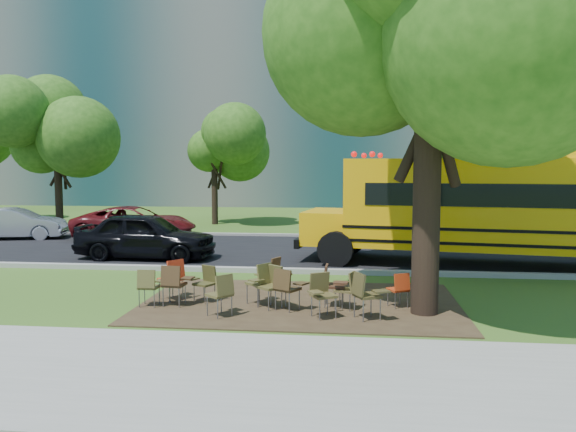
# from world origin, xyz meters

# --- Properties ---
(ground) EXTENTS (160.00, 160.00, 0.00)m
(ground) POSITION_xyz_m (0.00, 0.00, 0.00)
(ground) COLOR #314D18
(ground) RESTS_ON ground
(sidewalk) EXTENTS (60.00, 4.00, 0.04)m
(sidewalk) POSITION_xyz_m (0.00, -5.00, 0.02)
(sidewalk) COLOR gray
(sidewalk) RESTS_ON ground
(dirt_patch) EXTENTS (7.00, 4.50, 0.03)m
(dirt_patch) POSITION_xyz_m (1.00, -0.50, 0.01)
(dirt_patch) COLOR #382819
(dirt_patch) RESTS_ON ground
(asphalt_road) EXTENTS (80.00, 8.00, 0.04)m
(asphalt_road) POSITION_xyz_m (0.00, 7.00, 0.02)
(asphalt_road) COLOR black
(asphalt_road) RESTS_ON ground
(kerb_near) EXTENTS (80.00, 0.25, 0.14)m
(kerb_near) POSITION_xyz_m (0.00, 3.00, 0.07)
(kerb_near) COLOR gray
(kerb_near) RESTS_ON ground
(kerb_far) EXTENTS (80.00, 0.25, 0.14)m
(kerb_far) POSITION_xyz_m (0.00, 11.10, 0.07)
(kerb_far) COLOR gray
(kerb_far) RESTS_ON ground
(building_main) EXTENTS (38.00, 16.00, 22.00)m
(building_main) POSITION_xyz_m (-8.00, 36.00, 11.00)
(building_main) COLOR slate
(building_main) RESTS_ON ground
(bg_tree_0) EXTENTS (5.20, 5.20, 7.18)m
(bg_tree_0) POSITION_xyz_m (-12.00, 13.00, 4.57)
(bg_tree_0) COLOR black
(bg_tree_0) RESTS_ON ground
(bg_tree_2) EXTENTS (4.80, 4.80, 6.62)m
(bg_tree_2) POSITION_xyz_m (-5.00, 16.00, 4.21)
(bg_tree_2) COLOR black
(bg_tree_2) RESTS_ON ground
(bg_tree_3) EXTENTS (5.60, 5.60, 7.84)m
(bg_tree_3) POSITION_xyz_m (8.00, 14.00, 5.03)
(bg_tree_3) COLOR black
(bg_tree_3) RESTS_ON ground
(main_tree) EXTENTS (7.20, 7.20, 9.73)m
(main_tree) POSITION_xyz_m (3.64, -1.15, 6.12)
(main_tree) COLOR black
(main_tree) RESTS_ON ground
(school_bus) EXTENTS (13.71, 4.94, 3.29)m
(school_bus) POSITION_xyz_m (7.91, 4.45, 1.90)
(school_bus) COLOR #EDA907
(school_bus) RESTS_ON ground
(chair_0) EXTENTS (0.55, 0.50, 0.85)m
(chair_0) POSITION_xyz_m (-2.22, -1.24, 0.53)
(chair_0) COLOR #4F4B22
(chair_0) RESTS_ON ground
(chair_1) EXTENTS (0.64, 0.55, 0.94)m
(chair_1) POSITION_xyz_m (-1.69, -1.15, 0.58)
(chair_1) COLOR #3F2B16
(chair_1) RESTS_ON ground
(chair_2) EXTENTS (0.61, 0.78, 0.90)m
(chair_2) POSITION_xyz_m (-0.47, -1.86, 0.56)
(chair_2) COLOR brown
(chair_2) RESTS_ON ground
(chair_3) EXTENTS (0.81, 0.64, 0.94)m
(chair_3) POSITION_xyz_m (0.41, -1.03, 0.58)
(chair_3) COLOR brown
(chair_3) RESTS_ON ground
(chair_4) EXTENTS (0.78, 0.61, 0.93)m
(chair_4) POSITION_xyz_m (0.79, -1.28, 0.57)
(chair_4) COLOR #3F2D16
(chair_4) RESTS_ON ground
(chair_5) EXTENTS (0.62, 0.76, 0.92)m
(chair_5) POSITION_xyz_m (1.53, -1.70, 0.57)
(chair_5) COLOR brown
(chair_5) RESTS_ON ground
(chair_6) EXTENTS (0.51, 0.65, 0.84)m
(chair_6) POSITION_xyz_m (2.06, -0.98, 0.52)
(chair_6) COLOR brown
(chair_6) RESTS_ON ground
(chair_7) EXTENTS (0.78, 0.66, 0.97)m
(chair_7) POSITION_xyz_m (2.42, -1.78, 0.60)
(chair_7) COLOR #41391C
(chair_7) RESTS_ON ground
(chair_8) EXTENTS (0.64, 0.82, 0.96)m
(chair_8) POSITION_xyz_m (-1.90, -0.58, 0.59)
(chair_8) COLOR red
(chair_8) RESTS_ON ground
(chair_9) EXTENTS (0.69, 0.54, 0.83)m
(chair_9) POSITION_xyz_m (-1.15, -0.63, 0.51)
(chair_9) COLOR #423F1C
(chair_9) RESTS_ON ground
(chair_10) EXTENTS (0.54, 0.69, 0.83)m
(chair_10) POSITION_xyz_m (0.38, 0.60, 0.51)
(chair_10) COLOR #4F341C
(chair_10) RESTS_ON ground
(chair_11) EXTENTS (0.64, 0.82, 0.95)m
(chair_11) POSITION_xyz_m (0.17, -0.76, 0.59)
(chair_11) COLOR brown
(chair_11) RESTS_ON ground
(chair_12) EXTENTS (0.55, 0.62, 0.94)m
(chair_12) POSITION_xyz_m (1.71, -0.85, 0.58)
(chair_12) COLOR #432718
(chair_12) RESTS_ON ground
(chair_13) EXTENTS (0.53, 0.64, 0.79)m
(chair_13) POSITION_xyz_m (3.18, -0.72, 0.49)
(chair_13) COLOR #B03512
(chair_13) RESTS_ON ground
(black_car) EXTENTS (4.62, 2.02, 1.55)m
(black_car) POSITION_xyz_m (-4.57, 4.85, 0.77)
(black_car) COLOR black
(black_car) RESTS_ON ground
(bg_car_silver) EXTENTS (4.23, 2.38, 1.32)m
(bg_car_silver) POSITION_xyz_m (-11.79, 9.03, 0.66)
(bg_car_silver) COLOR #929297
(bg_car_silver) RESTS_ON ground
(bg_car_red) EXTENTS (5.22, 2.82, 1.39)m
(bg_car_red) POSITION_xyz_m (-6.82, 9.57, 0.70)
(bg_car_red) COLOR #500D10
(bg_car_red) RESTS_ON ground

